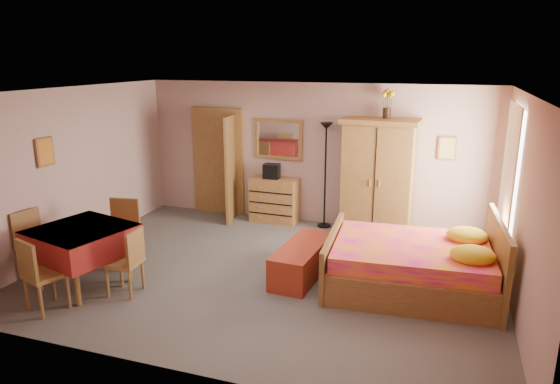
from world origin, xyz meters
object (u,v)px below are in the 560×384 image
(sunflower_vase, at_px, (387,104))
(chair_east, at_px, (124,262))
(bench, at_px, (303,260))
(wardrobe, at_px, (378,178))
(bed, at_px, (411,252))
(dining_table, at_px, (84,257))
(chair_south, at_px, (45,274))
(chest_of_drawers, at_px, (275,200))
(wall_mirror, at_px, (278,139))
(stereo, at_px, (272,171))
(floor_lamp, at_px, (325,176))
(chair_north, at_px, (120,234))
(chair_west, at_px, (38,246))

(sunflower_vase, height_order, chair_east, sunflower_vase)
(bench, bearing_deg, wardrobe, 70.92)
(wardrobe, height_order, bed, wardrobe)
(dining_table, relative_size, chair_south, 1.21)
(bed, xyz_separation_m, chair_east, (-3.56, -1.37, -0.07))
(wardrobe, xyz_separation_m, chair_south, (-3.46, -4.09, -0.54))
(chair_south, bearing_deg, dining_table, 109.22)
(chest_of_drawers, bearing_deg, chair_east, -102.68)
(sunflower_vase, bearing_deg, wall_mirror, 174.95)
(stereo, bearing_deg, bench, -60.55)
(stereo, relative_size, chair_south, 0.31)
(wall_mirror, distance_m, sunflower_vase, 2.14)
(chest_of_drawers, xyz_separation_m, chair_south, (-1.54, -4.15, 0.06))
(chest_of_drawers, relative_size, chair_south, 0.94)
(bed, bearing_deg, sunflower_vase, 103.66)
(chest_of_drawers, relative_size, sunflower_vase, 1.80)
(floor_lamp, height_order, chair_north, floor_lamp)
(bench, bearing_deg, bed, 3.44)
(chair_west, bearing_deg, stereo, 156.27)
(chair_south, bearing_deg, bench, 54.67)
(chest_of_drawers, height_order, chair_east, chair_east)
(chair_north, bearing_deg, dining_table, 76.17)
(bed, relative_size, chair_east, 2.50)
(bench, xyz_separation_m, chair_west, (-3.51, -1.25, 0.25))
(chair_south, bearing_deg, chair_west, 157.09)
(stereo, xyz_separation_m, bench, (1.24, -2.20, -0.74))
(chest_of_drawers, xyz_separation_m, floor_lamp, (0.97, 0.00, 0.55))
(floor_lamp, height_order, dining_table, floor_lamp)
(stereo, bearing_deg, wall_mirror, 72.60)
(chair_south, bearing_deg, wardrobe, 68.75)
(chair_south, xyz_separation_m, chair_north, (0.05, 1.44, 0.02))
(dining_table, bearing_deg, wardrobe, 44.41)
(stereo, height_order, wardrobe, wardrobe)
(wardrobe, xyz_separation_m, chair_north, (-3.41, -2.65, -0.52))
(wall_mirror, bearing_deg, chair_north, -115.30)
(wardrobe, bearing_deg, chair_south, -126.80)
(chair_south, relative_size, chair_west, 0.97)
(wall_mirror, bearing_deg, sunflower_vase, -3.35)
(chest_of_drawers, xyz_separation_m, wardrobe, (1.92, -0.06, 0.60))
(wall_mirror, distance_m, stereo, 0.61)
(chair_south, height_order, chair_west, chair_west)
(bed, xyz_separation_m, chair_south, (-4.21, -2.04, -0.04))
(chair_east, bearing_deg, chair_south, 131.68)
(dining_table, bearing_deg, chest_of_drawers, 65.91)
(wall_mirror, height_order, bench, wall_mirror)
(floor_lamp, relative_size, dining_table, 1.69)
(floor_lamp, xyz_separation_m, dining_table, (-2.51, -3.46, -0.55))
(dining_table, height_order, chair_west, chair_west)
(sunflower_vase, bearing_deg, bed, -72.63)
(wardrobe, xyz_separation_m, chair_west, (-4.24, -3.38, -0.53))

